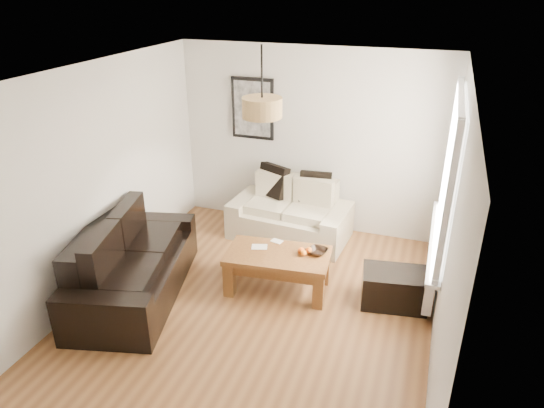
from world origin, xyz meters
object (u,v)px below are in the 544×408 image
(ottoman, at_px, (394,288))
(loveseat_cream, at_px, (290,211))
(sofa_leather, at_px, (133,261))
(coffee_table, at_px, (278,271))

(ottoman, bearing_deg, loveseat_cream, 144.37)
(sofa_leather, height_order, ottoman, sofa_leather)
(coffee_table, height_order, ottoman, coffee_table)
(loveseat_cream, bearing_deg, sofa_leather, -119.27)
(sofa_leather, xyz_separation_m, coffee_table, (1.54, 0.63, -0.19))
(loveseat_cream, height_order, sofa_leather, sofa_leather)
(loveseat_cream, xyz_separation_m, sofa_leather, (-1.29, -1.92, 0.03))
(sofa_leather, distance_m, coffee_table, 1.68)
(loveseat_cream, height_order, ottoman, loveseat_cream)
(sofa_leather, distance_m, ottoman, 2.99)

